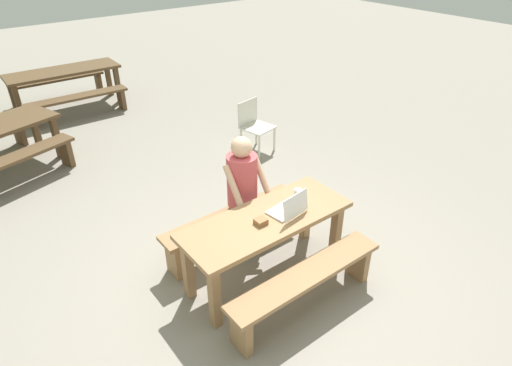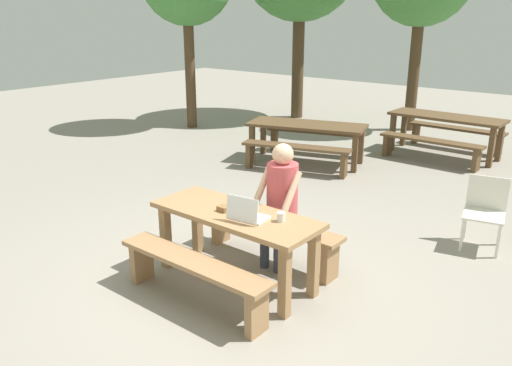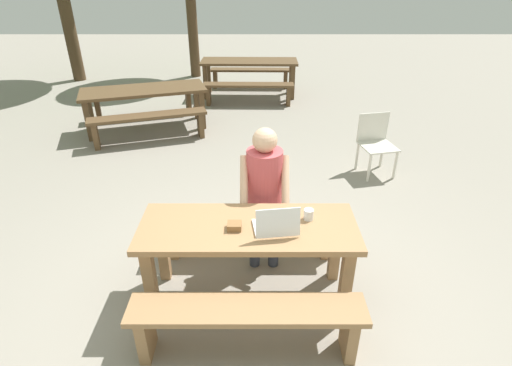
# 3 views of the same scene
# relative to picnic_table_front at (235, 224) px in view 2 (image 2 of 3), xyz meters

# --- Properties ---
(ground_plane) EXTENTS (30.00, 30.00, 0.00)m
(ground_plane) POSITION_rel_picnic_table_front_xyz_m (0.00, 0.00, -0.62)
(ground_plane) COLOR gray
(picnic_table_front) EXTENTS (1.75, 0.67, 0.75)m
(picnic_table_front) POSITION_rel_picnic_table_front_xyz_m (0.00, 0.00, 0.00)
(picnic_table_front) COLOR #9E754C
(picnic_table_front) RESTS_ON ground
(bench_near) EXTENTS (1.70, 0.30, 0.46)m
(bench_near) POSITION_rel_picnic_table_front_xyz_m (0.00, -0.59, -0.27)
(bench_near) COLOR #9E754C
(bench_near) RESTS_ON ground
(bench_far) EXTENTS (1.70, 0.30, 0.46)m
(bench_far) POSITION_rel_picnic_table_front_xyz_m (0.00, 0.59, -0.27)
(bench_far) COLOR #9E754C
(bench_far) RESTS_ON ground
(laptop) EXTENTS (0.37, 0.31, 0.25)m
(laptop) POSITION_rel_picnic_table_front_xyz_m (0.22, -0.08, 0.19)
(laptop) COLOR white
(laptop) RESTS_ON picnic_table_front
(small_pouch) EXTENTS (0.11, 0.10, 0.05)m
(small_pouch) POSITION_rel_picnic_table_front_xyz_m (-0.11, -0.05, 0.16)
(small_pouch) COLOR olive
(small_pouch) RESTS_ON picnic_table_front
(coffee_mug) EXTENTS (0.08, 0.08, 0.09)m
(coffee_mug) POSITION_rel_picnic_table_front_xyz_m (0.49, 0.09, 0.17)
(coffee_mug) COLOR white
(coffee_mug) RESTS_ON picnic_table_front
(person_seated) EXTENTS (0.44, 0.42, 1.35)m
(person_seated) POSITION_rel_picnic_table_front_xyz_m (0.14, 0.56, 0.18)
(person_seated) COLOR #333847
(person_seated) RESTS_ON ground
(plastic_chair) EXTENTS (0.52, 0.52, 0.82)m
(plastic_chair) POSITION_rel_picnic_table_front_xyz_m (1.70, 2.42, -0.18)
(plastic_chair) COLOR silver
(plastic_chair) RESTS_ON ground
(picnic_table_mid) EXTENTS (2.07, 0.76, 0.77)m
(picnic_table_mid) POSITION_rel_picnic_table_front_xyz_m (-0.08, 6.13, 0.03)
(picnic_table_mid) COLOR brown
(picnic_table_mid) RESTS_ON ground
(bench_mid_south) EXTENTS (1.86, 0.33, 0.44)m
(bench_mid_south) POSITION_rel_picnic_table_front_xyz_m (-0.09, 5.47, -0.29)
(bench_mid_south) COLOR brown
(bench_mid_south) RESTS_ON ground
(bench_mid_north) EXTENTS (1.86, 0.33, 0.44)m
(bench_mid_north) POSITION_rel_picnic_table_front_xyz_m (-0.07, 6.79, -0.29)
(bench_mid_north) COLOR brown
(bench_mid_north) RESTS_ON ground
(picnic_table_rear) EXTENTS (2.22, 1.37, 0.72)m
(picnic_table_rear) POSITION_rel_picnic_table_front_xyz_m (-1.86, 4.10, -0.00)
(picnic_table_rear) COLOR brown
(picnic_table_rear) RESTS_ON ground
(bench_rear_south) EXTENTS (1.87, 0.85, 0.47)m
(bench_rear_south) POSITION_rel_picnic_table_front_xyz_m (-1.67, 3.49, -0.27)
(bench_rear_south) COLOR brown
(bench_rear_south) RESTS_ON ground
(bench_rear_north) EXTENTS (1.87, 0.85, 0.47)m
(bench_rear_north) POSITION_rel_picnic_table_front_xyz_m (-2.06, 4.72, -0.27)
(bench_rear_north) COLOR brown
(bench_rear_north) RESTS_ON ground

